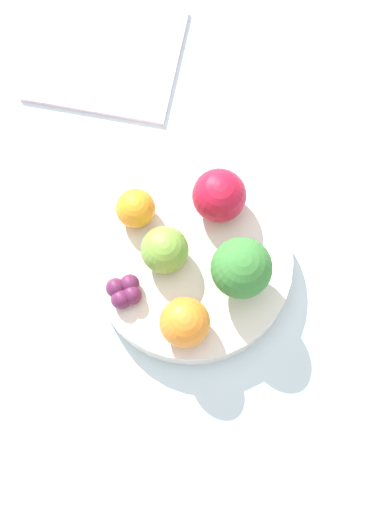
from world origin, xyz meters
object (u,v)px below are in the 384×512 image
Objects in this scene: bowl at (192,264)px; orange_back at (136,208)px; broccoli at (241,269)px; apple_green at (220,196)px; orange_front at (185,323)px; napkin at (106,55)px; apple_red at (165,250)px; grape_cluster at (125,291)px.

orange_back reaches higher than bowl.
broccoli is 0.08m from apple_green.
bowl is 0.08m from orange_front.
bowl is at bearing 136.06° from napkin.
apple_red is 0.05m from grape_cluster.
apple_red is 0.97× the size of orange_front.
apple_red reaches higher than napkin.
orange_front reaches higher than napkin.
napkin is at bearing -49.24° from orange_front.
apple_green is at bearing -80.20° from orange_front.
apple_red is at bearing 20.71° from bowl.
bowl is at bearing -126.14° from grape_cluster.
broccoli reaches higher than bowl.
apple_green reaches higher than apple_red.
broccoli is 0.07m from orange_front.
napkin is (0.24, -0.18, -0.07)m from broccoli.
apple_green is 0.27× the size of napkin.
grape_cluster is at bearing 69.36° from apple_red.
bowl is 0.07m from broccoli.
orange_front is at bearing 67.19° from broccoli.
apple_green is 1.12× the size of orange_front.
apple_green is 0.13m from grape_cluster.
broccoli reaches higher than apple_red.
orange_front is 0.07m from grape_cluster.
orange_back is at bearing -9.06° from broccoli.
apple_green is at bearing -147.93° from orange_back.
napkin is at bearing -58.50° from grape_cluster.
apple_green is 0.23m from napkin.
grape_cluster is (0.02, 0.05, -0.01)m from apple_red.
broccoli is 0.11m from grape_cluster.
apple_red is 0.07m from orange_front.
apple_red is at bearing 148.54° from orange_back.
broccoli is at bearing -173.58° from apple_red.
bowl is 0.05m from apple_red.
apple_red is 1.18× the size of orange_back.
broccoli is at bearing -147.99° from grape_cluster.
grape_cluster is 0.28m from napkin.
orange_back is 0.20× the size of napkin.
orange_front is at bearing 109.59° from bowl.
apple_red is (0.07, 0.01, -0.02)m from broccoli.
broccoli is 1.76× the size of orange_back.
orange_back is (0.07, 0.04, -0.01)m from apple_green.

